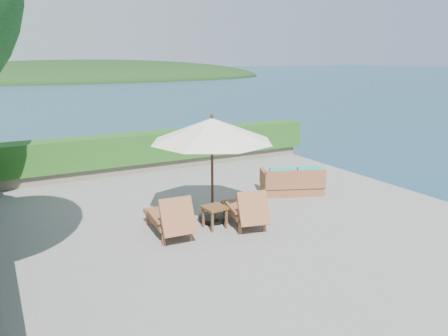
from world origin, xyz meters
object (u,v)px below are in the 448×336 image
side_table (215,210)px  patio_umbrella (212,131)px  wicker_loveseat (292,183)px  lounge_right (246,209)px  lounge_left (170,217)px

side_table → patio_umbrella: bearing=69.1°
patio_umbrella → wicker_loveseat: bearing=15.2°
side_table → wicker_loveseat: (3.21, 1.27, -0.10)m
lounge_right → wicker_loveseat: lounge_right is taller
patio_umbrella → side_table: (-0.17, -0.44, -1.79)m
patio_umbrella → side_table: bearing=-110.9°
patio_umbrella → lounge_left: patio_umbrella is taller
patio_umbrella → lounge_right: 2.01m
lounge_left → lounge_right: size_ratio=1.00×
lounge_right → wicker_loveseat: (2.50, 1.49, -0.07)m
patio_umbrella → side_table: size_ratio=5.78×
lounge_right → side_table: 0.75m
patio_umbrella → lounge_left: (-1.25, -0.36, -1.80)m
patio_umbrella → wicker_loveseat: (3.05, 0.83, -1.89)m
side_table → wicker_loveseat: 3.46m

